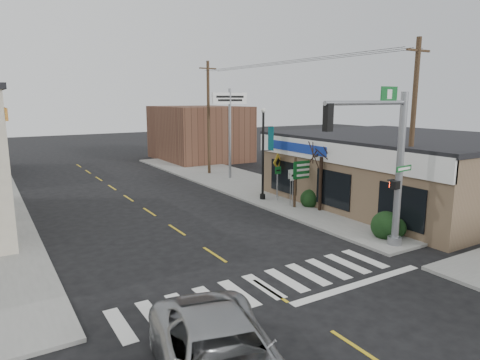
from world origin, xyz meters
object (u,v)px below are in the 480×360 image
lamp_post (264,147)px  utility_pole_far (209,117)px  traffic_signal_pole (388,155)px  dance_center_sign (230,111)px  bare_tree (322,147)px  utility_pole_near (412,135)px  fire_hydrant (311,200)px  guide_sign (305,175)px

lamp_post → utility_pole_far: (1.47, 10.36, 1.46)m
traffic_signal_pole → lamp_post: size_ratio=1.18×
dance_center_sign → bare_tree: (-0.69, -11.45, -1.66)m
dance_center_sign → bare_tree: bearing=-101.4°
lamp_post → utility_pole_near: bearing=-64.3°
dance_center_sign → utility_pole_far: (-0.39, 2.89, -0.51)m
fire_hydrant → utility_pole_near: utility_pole_near is taller
fire_hydrant → utility_pole_far: (0.11, 13.34, 4.38)m
bare_tree → dance_center_sign: bearing=86.5°
fire_hydrant → utility_pole_near: size_ratio=0.08×
traffic_signal_pole → guide_sign: traffic_signal_pole is taller
fire_hydrant → bare_tree: bearing=-100.8°
dance_center_sign → utility_pole_near: bearing=-97.2°
utility_pole_near → utility_pole_far: size_ratio=0.96×
utility_pole_near → utility_pole_far: 19.44m
traffic_signal_pole → utility_pole_near: utility_pole_near is taller
dance_center_sign → utility_pole_near: utility_pole_near is taller
lamp_post → bare_tree: size_ratio=1.24×
guide_sign → dance_center_sign: 10.76m
traffic_signal_pole → dance_center_sign: 17.80m
lamp_post → dance_center_sign: (1.86, 7.47, 1.97)m
bare_tree → utility_pole_near: bearing=-80.0°
guide_sign → dance_center_sign: dance_center_sign is taller
traffic_signal_pole → utility_pole_far: 20.58m
lamp_post → utility_pole_far: size_ratio=0.61×
dance_center_sign → bare_tree: 11.59m
lamp_post → utility_pole_near: size_ratio=0.64×
utility_pole_far → guide_sign: bearing=-97.5°
guide_sign → bare_tree: 2.15m
fire_hydrant → utility_pole_far: 14.04m
traffic_signal_pole → guide_sign: size_ratio=2.31×
lamp_post → dance_center_sign: dance_center_sign is taller
dance_center_sign → bare_tree: size_ratio=1.53×
guide_sign → utility_pole_near: size_ratio=0.33×
lamp_post → dance_center_sign: size_ratio=0.81×
traffic_signal_pole → utility_pole_far: bearing=78.2°
traffic_signal_pole → utility_pole_near: 3.05m
fire_hydrant → bare_tree: size_ratio=0.16×
lamp_post → utility_pole_near: (2.07, -9.07, 1.29)m
traffic_signal_pole → lamp_post: traffic_signal_pole is taller
fire_hydrant → utility_pole_far: utility_pole_far is taller
bare_tree → utility_pole_far: size_ratio=0.49×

